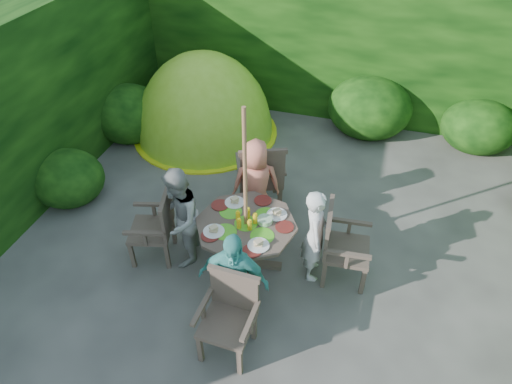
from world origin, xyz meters
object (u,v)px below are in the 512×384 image
(child_front, at_px, (233,281))
(garden_chair_back, at_px, (261,176))
(child_back, at_px, (256,184))
(patio_table, at_px, (246,230))
(dome_tent, at_px, (205,133))
(garden_chair_front, at_px, (230,314))
(garden_chair_left, at_px, (157,226))
(garden_chair_right, at_px, (340,244))
(child_left, at_px, (179,218))
(parasol_pole, at_px, (245,196))
(child_right, at_px, (315,235))

(child_front, bearing_deg, garden_chair_back, 93.86)
(child_back, distance_m, child_front, 1.60)
(patio_table, height_order, dome_tent, dome_tent)
(garden_chair_front, height_order, dome_tent, dome_tent)
(garden_chair_left, relative_size, dome_tent, 0.32)
(patio_table, height_order, garden_chair_right, garden_chair_right)
(child_left, height_order, dome_tent, dome_tent)
(garden_chair_right, bearing_deg, garden_chair_back, 48.17)
(parasol_pole, xyz_separation_m, garden_chair_left, (-1.09, -0.15, -0.60))
(parasol_pole, xyz_separation_m, child_left, (-0.79, -0.12, -0.43))
(child_left, bearing_deg, patio_table, 83.05)
(garden_chair_back, bearing_deg, child_left, 38.43)
(patio_table, relative_size, child_back, 1.06)
(child_left, xyz_separation_m, dome_tent, (-0.85, 2.85, -0.67))
(garden_chair_back, bearing_deg, parasol_pole, 74.28)
(garden_chair_back, distance_m, child_right, 1.34)
(parasol_pole, distance_m, garden_chair_right, 1.24)
(child_front, bearing_deg, child_right, 49.57)
(parasol_pole, bearing_deg, child_back, 98.29)
(child_right, xyz_separation_m, child_front, (-0.68, -0.91, 0.02))
(patio_table, xyz_separation_m, child_front, (0.11, -0.79, 0.05))
(parasol_pole, relative_size, garden_chair_left, 2.37)
(child_left, height_order, child_back, child_left)
(garden_chair_front, bearing_deg, garden_chair_back, 100.49)
(parasol_pole, xyz_separation_m, child_right, (0.79, 0.12, -0.48))
(child_left, bearing_deg, garden_chair_right, 83.15)
(parasol_pole, bearing_deg, child_front, -81.71)
(garden_chair_left, bearing_deg, dome_tent, 176.09)
(parasol_pole, height_order, garden_chair_front, parasol_pole)
(garden_chair_left, xyz_separation_m, child_back, (0.97, 0.94, 0.15))
(garden_chair_left, distance_m, garden_chair_back, 1.56)
(garden_chair_back, relative_size, child_left, 0.79)
(patio_table, relative_size, garden_chair_right, 1.41)
(garden_chair_left, xyz_separation_m, child_right, (1.88, 0.26, 0.13))
(garden_chair_back, bearing_deg, child_front, 74.81)
(garden_chair_back, xyz_separation_m, child_right, (0.93, -0.97, 0.06))
(garden_chair_right, height_order, garden_chair_left, garden_chair_right)
(garden_chair_front, relative_size, child_back, 0.71)
(garden_chair_right, distance_m, child_back, 1.36)
(garden_chair_left, relative_size, garden_chair_back, 0.88)
(garden_chair_front, relative_size, child_right, 0.74)
(child_back, bearing_deg, garden_chair_back, -106.71)
(garden_chair_left, bearing_deg, parasol_pole, 83.07)
(garden_chair_left, bearing_deg, garden_chair_right, 83.45)
(patio_table, relative_size, garden_chair_left, 1.47)
(patio_table, bearing_deg, garden_chair_back, 97.27)
(parasol_pole, distance_m, child_right, 0.93)
(patio_table, distance_m, child_left, 0.81)
(child_left, relative_size, child_back, 1.04)
(garden_chair_right, height_order, garden_chair_front, garden_chair_right)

